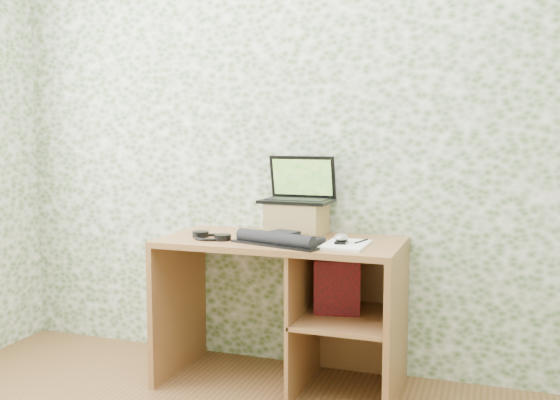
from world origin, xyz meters
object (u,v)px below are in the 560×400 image
at_px(riser, 297,219).
at_px(notepad, 346,245).
at_px(laptop, 299,191).
at_px(keyboard, 279,239).
at_px(desk, 298,291).

relative_size(riser, notepad, 1.01).
height_order(laptop, keyboard, laptop).
height_order(riser, notepad, riser).
xyz_separation_m(desk, riser, (-0.04, 0.12, 0.35)).
bearing_deg(laptop, desk, -72.81).
height_order(keyboard, notepad, keyboard).
xyz_separation_m(desk, keyboard, (-0.05, -0.15, 0.29)).
relative_size(desk, notepad, 4.27).
height_order(laptop, notepad, laptop).
distance_m(riser, laptop, 0.15).
xyz_separation_m(riser, notepad, (0.32, -0.23, -0.08)).
distance_m(laptop, notepad, 0.47).
relative_size(keyboard, notepad, 1.67).
bearing_deg(keyboard, riser, 106.31).
distance_m(desk, laptop, 0.52).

